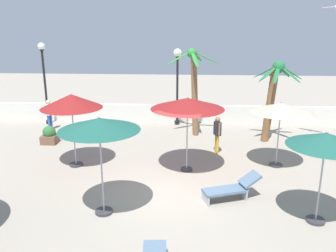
{
  "coord_description": "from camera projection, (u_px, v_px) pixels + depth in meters",
  "views": [
    {
      "loc": [
        0.86,
        -10.88,
        5.48
      ],
      "look_at": [
        0.0,
        3.1,
        1.4
      ],
      "focal_mm": 38.06,
      "sensor_mm": 36.0,
      "label": 1
    }
  ],
  "objects": [
    {
      "name": "lounge_chair_2",
      "position": [
        232.0,
        188.0,
        11.36
      ],
      "size": [
        1.94,
        1.15,
        0.83
      ],
      "color": "#B7B7BC",
      "rests_on": "ground_plane"
    },
    {
      "name": "lamp_post_0",
      "position": [
        44.0,
        74.0,
        19.28
      ],
      "size": [
        0.39,
        0.39,
        4.46
      ],
      "color": "black",
      "rests_on": "ground_plane"
    },
    {
      "name": "patio_umbrella_4",
      "position": [
        71.0,
        102.0,
        13.47
      ],
      "size": [
        2.35,
        2.35,
        2.92
      ],
      "color": "#333338",
      "rests_on": "ground_plane"
    },
    {
      "name": "lounge_chair_1",
      "position": [
        335.0,
        149.0,
        14.86
      ],
      "size": [
        1.86,
        1.52,
        0.84
      ],
      "color": "#B7B7BC",
      "rests_on": "ground_plane"
    },
    {
      "name": "patio_umbrella_5",
      "position": [
        99.0,
        125.0,
        9.9
      ],
      "size": [
        2.31,
        2.31,
        3.0
      ],
      "color": "#333338",
      "rests_on": "ground_plane"
    },
    {
      "name": "lamp_post_1",
      "position": [
        177.0,
        74.0,
        19.16
      ],
      "size": [
        0.44,
        0.44,
        4.16
      ],
      "color": "black",
      "rests_on": "ground_plane"
    },
    {
      "name": "patio_umbrella_2",
      "position": [
        281.0,
        108.0,
        13.5
      ],
      "size": [
        2.32,
        2.32,
        2.61
      ],
      "color": "#333338",
      "rests_on": "ground_plane"
    },
    {
      "name": "guest_1",
      "position": [
        217.0,
        131.0,
        15.29
      ],
      "size": [
        0.33,
        0.54,
        1.63
      ],
      "color": "gold",
      "rests_on": "ground_plane"
    },
    {
      "name": "guest_2",
      "position": [
        49.0,
        112.0,
        18.62
      ],
      "size": [
        0.35,
        0.53,
        1.63
      ],
      "color": "#3359B2",
      "rests_on": "ground_plane"
    },
    {
      "name": "patio_umbrella_3",
      "position": [
        326.0,
        141.0,
        9.5
      ],
      "size": [
        2.08,
        2.08,
        2.72
      ],
      "color": "#333338",
      "rests_on": "ground_plane"
    },
    {
      "name": "palm_tree_0",
      "position": [
        194.0,
        82.0,
        17.32
      ],
      "size": [
        2.58,
        2.6,
        4.32
      ],
      "color": "brown",
      "rests_on": "ground_plane"
    },
    {
      "name": "boundary_wall",
      "position": [
        174.0,
        113.0,
        20.35
      ],
      "size": [
        25.2,
        0.3,
        0.97
      ],
      "primitive_type": "cube",
      "color": "silver",
      "rests_on": "ground_plane"
    },
    {
      "name": "ground_plane",
      "position": [
        162.0,
        191.0,
        12.01
      ],
      "size": [
        56.0,
        56.0,
        0.0
      ],
      "primitive_type": "plane",
      "color": "#9E9384"
    },
    {
      "name": "palm_tree_1",
      "position": [
        273.0,
        91.0,
        16.45
      ],
      "size": [
        2.26,
        2.33,
        3.84
      ],
      "color": "brown",
      "rests_on": "ground_plane"
    },
    {
      "name": "planter",
      "position": [
        49.0,
        135.0,
        16.7
      ],
      "size": [
        0.7,
        0.7,
        0.85
      ],
      "color": "brown",
      "rests_on": "ground_plane"
    },
    {
      "name": "patio_umbrella_1",
      "position": [
        188.0,
        104.0,
        13.0
      ],
      "size": [
        2.73,
        2.73,
        2.89
      ],
      "color": "#333338",
      "rests_on": "ground_plane"
    }
  ]
}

